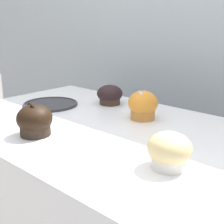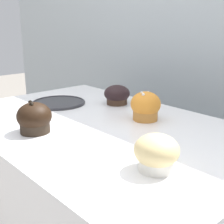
{
  "view_description": "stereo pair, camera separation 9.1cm",
  "coord_description": "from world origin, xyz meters",
  "views": [
    {
      "loc": [
        0.64,
        -0.63,
        1.18
      ],
      "look_at": [
        0.05,
        0.01,
        0.93
      ],
      "focal_mm": 50.0,
      "sensor_mm": 36.0,
      "label": 1
    },
    {
      "loc": [
        0.7,
        -0.57,
        1.18
      ],
      "look_at": [
        0.05,
        0.01,
        0.93
      ],
      "focal_mm": 50.0,
      "sensor_mm": 36.0,
      "label": 2
    }
  ],
  "objects": [
    {
      "name": "muffin_back_right",
      "position": [
        -0.13,
        0.19,
        0.92
      ],
      "size": [
        0.1,
        0.1,
        0.07
      ],
      "color": "#412D20",
      "rests_on": "display_counter"
    },
    {
      "name": "muffin_front_left",
      "position": [
        0.07,
        0.13,
        0.92
      ],
      "size": [
        0.09,
        0.09,
        0.09
      ],
      "color": "#C27D38",
      "rests_on": "display_counter"
    },
    {
      "name": "muffin_back_left",
      "position": [
        -0.06,
        -0.18,
        0.92
      ],
      "size": [
        0.1,
        0.1,
        0.09
      ],
      "color": "#2E231A",
      "rests_on": "display_counter"
    },
    {
      "name": "muffin_front_center",
      "position": [
        0.32,
        -0.11,
        0.92
      ],
      "size": [
        0.1,
        0.1,
        0.08
      ],
      "color": "white",
      "rests_on": "display_counter"
    },
    {
      "name": "serving_plate",
      "position": [
        -0.28,
        0.03,
        0.89
      ],
      "size": [
        0.2,
        0.2,
        0.01
      ],
      "color": "#2D2D33",
      "rests_on": "display_counter"
    },
    {
      "name": "wall_back",
      "position": [
        0.0,
        0.6,
        0.9
      ],
      "size": [
        3.2,
        0.1,
        1.8
      ],
      "primitive_type": "cube",
      "color": "#A8B2B7",
      "rests_on": "ground"
    }
  ]
}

